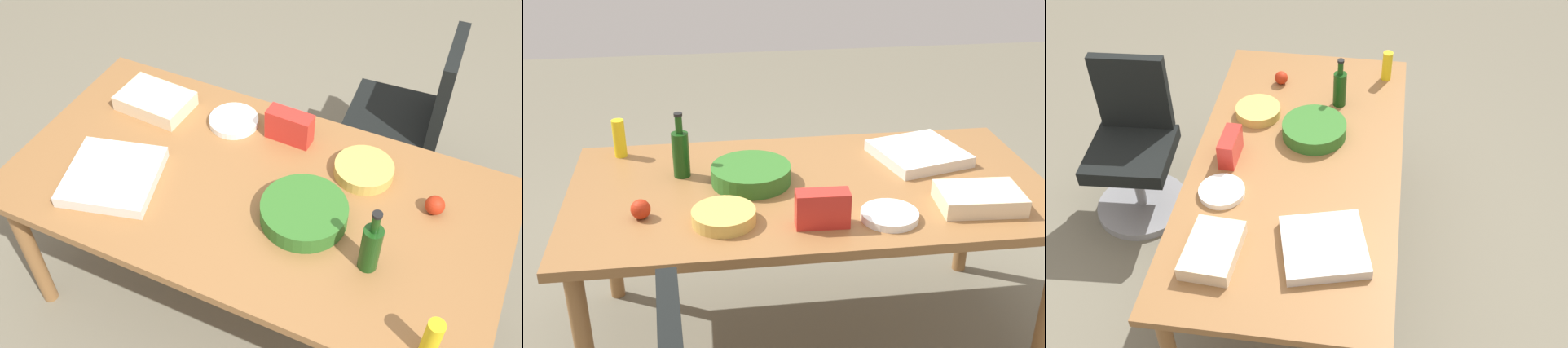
# 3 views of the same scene
# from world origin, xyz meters

# --- Properties ---
(ground_plane) EXTENTS (10.00, 10.00, 0.00)m
(ground_plane) POSITION_xyz_m (0.00, 0.00, 0.00)
(ground_plane) COLOR #6F6A58
(conference_table) EXTENTS (2.00, 1.04, 0.79)m
(conference_table) POSITION_xyz_m (0.00, 0.00, 0.71)
(conference_table) COLOR olive
(conference_table) RESTS_ON ground
(office_chair) EXTENTS (0.56, 0.56, 0.98)m
(office_chair) POSITION_xyz_m (0.38, 1.04, 0.39)
(office_chair) COLOR gray
(office_chair) RESTS_ON ground
(chip_bag_red) EXTENTS (0.20, 0.09, 0.14)m
(chip_bag_red) POSITION_xyz_m (0.01, 0.33, 0.86)
(chip_bag_red) COLOR red
(chip_bag_red) RESTS_ON conference_table
(mustard_bottle) EXTENTS (0.06, 0.06, 0.18)m
(mustard_bottle) POSITION_xyz_m (0.81, -0.41, 0.88)
(mustard_bottle) COLOR yellow
(mustard_bottle) RESTS_ON conference_table
(salad_bowl) EXTENTS (0.43, 0.43, 0.08)m
(salad_bowl) POSITION_xyz_m (0.24, -0.06, 0.83)
(salad_bowl) COLOR #2F6925
(salad_bowl) RESTS_ON conference_table
(chip_bowl) EXTENTS (0.31, 0.31, 0.05)m
(chip_bowl) POSITION_xyz_m (0.37, 0.26, 0.81)
(chip_bowl) COLOR gold
(chip_bowl) RESTS_ON conference_table
(paper_plate_stack) EXTENTS (0.26, 0.26, 0.03)m
(paper_plate_stack) POSITION_xyz_m (-0.25, 0.32, 0.80)
(paper_plate_stack) COLOR white
(paper_plate_stack) RESTS_ON conference_table
(apple_red) EXTENTS (0.09, 0.09, 0.08)m
(apple_red) POSITION_xyz_m (0.68, 0.19, 0.83)
(apple_red) COLOR #AB2610
(apple_red) RESTS_ON conference_table
(wine_bottle) EXTENTS (0.08, 0.08, 0.29)m
(wine_bottle) POSITION_xyz_m (0.53, -0.16, 0.90)
(wine_bottle) COLOR #143F11
(wine_bottle) RESTS_ON conference_table
(pizza_box) EXTENTS (0.44, 0.44, 0.05)m
(pizza_box) POSITION_xyz_m (-0.54, -0.20, 0.81)
(pizza_box) COLOR silver
(pizza_box) RESTS_ON conference_table
(sheet_cake) EXTENTS (0.33, 0.24, 0.07)m
(sheet_cake) POSITION_xyz_m (-0.63, 0.27, 0.82)
(sheet_cake) COLOR beige
(sheet_cake) RESTS_ON conference_table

